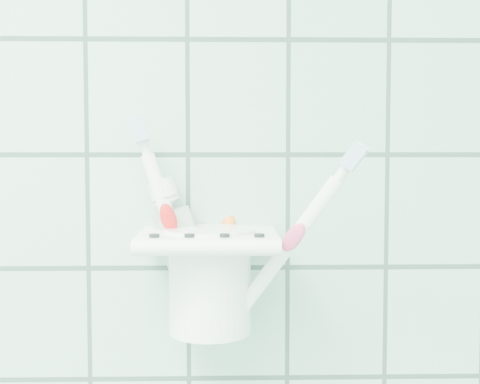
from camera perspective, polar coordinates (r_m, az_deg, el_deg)
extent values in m
cube|color=white|center=(0.69, -2.68, -4.52)|extent=(0.05, 0.02, 0.04)
cube|color=white|center=(0.65, -2.76, -4.12)|extent=(0.13, 0.10, 0.01)
cylinder|color=white|center=(0.60, -2.87, -4.77)|extent=(0.13, 0.01, 0.01)
cylinder|color=black|center=(0.62, -7.32, -3.77)|extent=(0.01, 0.01, 0.00)
cylinder|color=black|center=(0.62, -4.34, -3.78)|extent=(0.01, 0.01, 0.00)
cylinder|color=black|center=(0.61, -1.34, -3.78)|extent=(0.01, 0.01, 0.00)
cylinder|color=black|center=(0.62, 1.66, -3.77)|extent=(0.01, 0.01, 0.00)
cylinder|color=white|center=(0.66, -2.58, -7.59)|extent=(0.08, 0.08, 0.10)
cylinder|color=white|center=(0.66, -2.60, -3.41)|extent=(0.09, 0.09, 0.01)
cylinder|color=black|center=(0.65, -2.60, -3.32)|extent=(0.07, 0.07, 0.00)
cylinder|color=white|center=(0.66, -3.16, -3.63)|extent=(0.07, 0.03, 0.17)
cylinder|color=white|center=(0.65, -3.19, 4.95)|extent=(0.02, 0.01, 0.03)
cube|color=silver|center=(0.65, -3.21, 6.27)|extent=(0.02, 0.01, 0.03)
cube|color=white|center=(0.65, -3.19, 6.24)|extent=(0.02, 0.01, 0.03)
ellipsoid|color=red|center=(0.65, -3.18, -1.86)|extent=(0.02, 0.01, 0.03)
cylinder|color=white|center=(0.66, -0.73, -4.01)|extent=(0.02, 0.09, 0.16)
cylinder|color=white|center=(0.65, -0.74, 4.13)|extent=(0.01, 0.02, 0.02)
cube|color=silver|center=(0.65, -0.73, 5.38)|extent=(0.02, 0.02, 0.03)
cube|color=white|center=(0.65, -0.74, 5.36)|extent=(0.01, 0.02, 0.03)
ellipsoid|color=orange|center=(0.65, -0.73, -2.33)|extent=(0.02, 0.02, 0.03)
cylinder|color=white|center=(0.65, -0.91, -3.64)|extent=(0.11, 0.05, 0.15)
cylinder|color=white|center=(0.64, -0.92, 5.21)|extent=(0.02, 0.02, 0.03)
cube|color=silver|center=(0.64, -0.92, 6.58)|extent=(0.03, 0.02, 0.03)
cube|color=white|center=(0.64, -0.93, 6.55)|extent=(0.03, 0.01, 0.03)
ellipsoid|color=#D83F72|center=(0.64, -0.91, -1.81)|extent=(0.03, 0.02, 0.03)
cube|color=silver|center=(0.67, -3.05, -5.93)|extent=(0.07, 0.02, 0.12)
cube|color=silver|center=(0.69, -3.04, -10.42)|extent=(0.04, 0.01, 0.02)
cone|color=silver|center=(0.67, -3.07, -0.69)|extent=(0.04, 0.04, 0.03)
cylinder|color=white|center=(0.67, -3.08, 0.60)|extent=(0.04, 0.03, 0.03)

